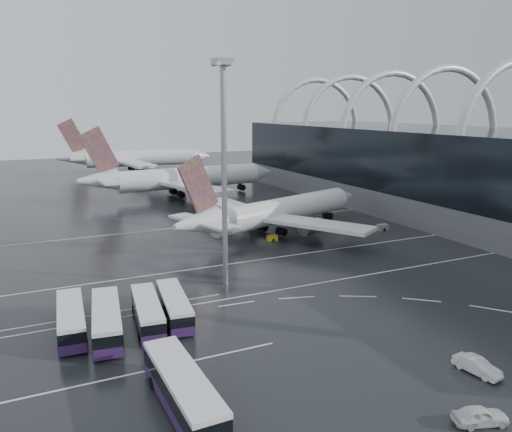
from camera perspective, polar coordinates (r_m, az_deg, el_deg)
name	(u,v)px	position (r m, az deg, el deg)	size (l,w,h in m)	color
ground	(284,284)	(73.38, 3.17, -7.74)	(420.00, 420.00, 0.00)	black
terminal	(481,171)	(124.87, 24.34, 4.67)	(42.00, 160.00, 34.90)	#585B5D
lane_marking_near	(290,288)	(71.74, 3.93, -8.22)	(120.00, 0.25, 0.01)	silver
lane_marking_mid	(249,261)	(83.56, -0.75, -5.19)	(120.00, 0.25, 0.01)	silver
lane_marking_far	(196,226)	(108.77, -6.86, -1.13)	(120.00, 0.25, 0.01)	silver
bus_bay_line_south	(144,371)	(51.95, -12.68, -16.94)	(28.00, 0.25, 0.01)	silver
bus_bay_line_north	(115,312)	(66.19, -15.79, -10.49)	(28.00, 0.25, 0.01)	silver
airliner_main	(275,212)	(100.94, 2.19, 0.42)	(49.75, 43.14, 17.32)	silver
airliner_gate_b	(180,179)	(144.68, -8.68, 4.22)	(58.83, 52.77, 20.42)	silver
airliner_gate_c	(134,159)	(203.37, -13.78, 6.37)	(59.61, 54.83, 21.23)	silver
bus_row_near_a	(71,319)	(61.37, -20.40, -10.95)	(3.66, 12.75, 3.10)	#281441
bus_row_near_b	(107,320)	(59.59, -16.71, -11.28)	(4.72, 13.64, 3.29)	#281441
bus_row_near_c	(147,311)	(61.05, -12.31, -10.61)	(4.17, 12.48, 3.01)	#281441
bus_row_near_d	(174,305)	(62.17, -9.33, -10.06)	(4.17, 12.42, 3.00)	#281441
bus_row_far_c	(183,390)	(44.84, -8.36, -19.05)	(3.58, 14.08, 3.45)	#281441
van_curve_b	(480,416)	(47.05, 24.25, -20.08)	(1.80, 4.48, 1.53)	silver
van_curve_c	(477,366)	(54.51, 23.95, -15.39)	(1.61, 4.62, 1.52)	silver
floodlight_mast	(224,147)	(69.18, -3.71, 7.86)	(2.41, 2.41, 31.47)	gray
gse_cart_belly_b	(301,225)	(106.87, 5.11, -0.98)	(2.33, 1.38, 1.27)	slate
gse_cart_belly_c	(272,238)	(96.15, 1.85, -2.52)	(1.94, 1.15, 1.06)	gold
gse_cart_belly_d	(382,227)	(107.45, 14.25, -1.26)	(2.28, 1.35, 1.25)	slate
gse_cart_belly_e	(290,218)	(113.20, 3.88, -0.23)	(2.21, 1.31, 1.21)	gold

